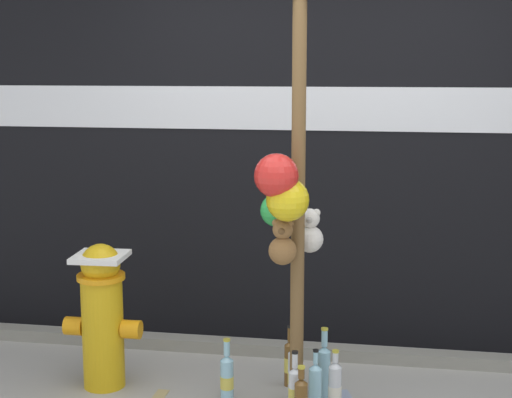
# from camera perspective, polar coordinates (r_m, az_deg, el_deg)

# --- Properties ---
(building_wall) EXTENTS (10.00, 0.21, 3.71)m
(building_wall) POSITION_cam_1_polar(r_m,az_deg,el_deg) (5.10, 4.82, 9.78)
(building_wall) COLOR black
(building_wall) RESTS_ON ground_plane
(curb_strip) EXTENTS (8.00, 0.12, 0.08)m
(curb_strip) POSITION_cam_1_polar(r_m,az_deg,el_deg) (5.05, 4.13, -11.26)
(curb_strip) COLOR gray
(curb_strip) RESTS_ON ground_plane
(memorial_post) EXTENTS (0.45, 0.54, 2.56)m
(memorial_post) POSITION_cam_1_polar(r_m,az_deg,el_deg) (3.97, 2.60, 3.34)
(memorial_post) COLOR brown
(memorial_post) RESTS_ON ground_plane
(fire_hydrant) EXTENTS (0.46, 0.30, 0.86)m
(fire_hydrant) POSITION_cam_1_polar(r_m,az_deg,el_deg) (4.57, -11.39, -8.31)
(fire_hydrant) COLOR gold
(fire_hydrant) RESTS_ON ground_plane
(bottle_0) EXTENTS (0.07, 0.07, 0.35)m
(bottle_0) POSITION_cam_1_polar(r_m,az_deg,el_deg) (4.29, 5.90, -13.76)
(bottle_0) COLOR silver
(bottle_0) RESTS_ON ground_plane
(bottle_1) EXTENTS (0.07, 0.07, 0.39)m
(bottle_1) POSITION_cam_1_polar(r_m,az_deg,el_deg) (4.18, 2.86, -14.22)
(bottle_1) COLOR silver
(bottle_1) RESTS_ON ground_plane
(bottle_2) EXTENTS (0.06, 0.06, 0.40)m
(bottle_2) POSITION_cam_1_polar(r_m,az_deg,el_deg) (4.43, 2.80, -12.83)
(bottle_2) COLOR silver
(bottle_2) RESTS_ON ground_plane
(bottle_3) EXTENTS (0.06, 0.06, 0.37)m
(bottle_3) POSITION_cam_1_polar(r_m,az_deg,el_deg) (4.59, 2.51, -12.08)
(bottle_3) COLOR brown
(bottle_3) RESTS_ON ground_plane
(bottle_4) EXTENTS (0.07, 0.07, 0.41)m
(bottle_4) POSITION_cam_1_polar(r_m,az_deg,el_deg) (4.46, 5.09, -12.48)
(bottle_4) COLOR #93CCE0
(bottle_4) RESTS_ON ground_plane
(bottle_5) EXTENTS (0.08, 0.08, 0.36)m
(bottle_5) POSITION_cam_1_polar(r_m,az_deg,el_deg) (4.41, -2.18, -13.12)
(bottle_5) COLOR #93CCE0
(bottle_5) RESTS_ON ground_plane
(bottle_7) EXTENTS (0.07, 0.07, 0.35)m
(bottle_7) POSITION_cam_1_polar(r_m,az_deg,el_deg) (4.29, 4.44, -13.76)
(bottle_7) COLOR #93CCE0
(bottle_7) RESTS_ON ground_plane
(litter_0) EXTENTS (0.07, 0.14, 0.01)m
(litter_0) POSITION_cam_1_polar(r_m,az_deg,el_deg) (4.56, -7.14, -14.26)
(litter_0) COLOR tan
(litter_0) RESTS_ON ground_plane
(litter_2) EXTENTS (0.12, 0.15, 0.01)m
(litter_2) POSITION_cam_1_polar(r_m,az_deg,el_deg) (4.55, 6.52, -14.28)
(litter_2) COLOR #8C99B2
(litter_2) RESTS_ON ground_plane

